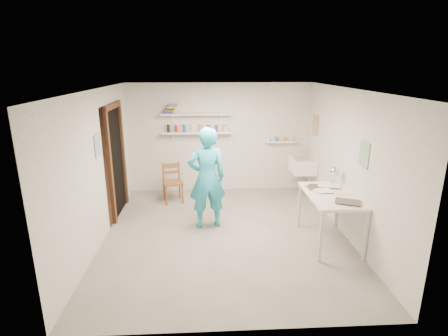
{
  "coord_description": "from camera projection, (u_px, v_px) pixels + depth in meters",
  "views": [
    {
      "loc": [
        -0.31,
        -5.35,
        2.74
      ],
      "look_at": [
        0.0,
        0.4,
        1.05
      ],
      "focal_mm": 28.0,
      "sensor_mm": 36.0,
      "label": 1
    }
  ],
  "objects": [
    {
      "name": "floor",
      "position": [
        225.0,
        235.0,
        5.92
      ],
      "size": [
        4.0,
        4.5,
        0.02
      ],
      "primitive_type": "cube",
      "color": "slate",
      "rests_on": "ground"
    },
    {
      "name": "ceiling",
      "position": [
        225.0,
        89.0,
        5.23
      ],
      "size": [
        4.0,
        4.5,
        0.02
      ],
      "primitive_type": "cube",
      "color": "silver",
      "rests_on": "wall_back"
    },
    {
      "name": "wall_back",
      "position": [
        219.0,
        138.0,
        7.74
      ],
      "size": [
        4.0,
        0.02,
        2.4
      ],
      "primitive_type": "cube",
      "color": "silver",
      "rests_on": "ground"
    },
    {
      "name": "wall_front",
      "position": [
        239.0,
        230.0,
        3.41
      ],
      "size": [
        4.0,
        0.02,
        2.4
      ],
      "primitive_type": "cube",
      "color": "silver",
      "rests_on": "ground"
    },
    {
      "name": "wall_left",
      "position": [
        98.0,
        168.0,
        5.47
      ],
      "size": [
        0.02,
        4.5,
        2.4
      ],
      "primitive_type": "cube",
      "color": "silver",
      "rests_on": "ground"
    },
    {
      "name": "wall_right",
      "position": [
        348.0,
        164.0,
        5.68
      ],
      "size": [
        0.02,
        4.5,
        2.4
      ],
      "primitive_type": "cube",
      "color": "silver",
      "rests_on": "ground"
    },
    {
      "name": "doorway_recess",
      "position": [
        116.0,
        162.0,
        6.53
      ],
      "size": [
        0.02,
        0.9,
        2.0
      ],
      "primitive_type": "cube",
      "color": "black",
      "rests_on": "wall_left"
    },
    {
      "name": "corridor_box",
      "position": [
        77.0,
        160.0,
        6.48
      ],
      "size": [
        1.4,
        1.5,
        2.1
      ],
      "primitive_type": "cube",
      "color": "brown",
      "rests_on": "ground"
    },
    {
      "name": "door_lintel",
      "position": [
        112.0,
        106.0,
        6.24
      ],
      "size": [
        0.06,
        1.05,
        0.1
      ],
      "primitive_type": "cube",
      "color": "brown",
      "rests_on": "wall_left"
    },
    {
      "name": "door_jamb_near",
      "position": [
        110.0,
        170.0,
        6.06
      ],
      "size": [
        0.06,
        0.1,
        2.0
      ],
      "primitive_type": "cube",
      "color": "brown",
      "rests_on": "ground"
    },
    {
      "name": "door_jamb_far",
      "position": [
        123.0,
        156.0,
        7.01
      ],
      "size": [
        0.06,
        0.1,
        2.0
      ],
      "primitive_type": "cube",
      "color": "brown",
      "rests_on": "ground"
    },
    {
      "name": "shelf_lower",
      "position": [
        197.0,
        133.0,
        7.55
      ],
      "size": [
        1.5,
        0.22,
        0.03
      ],
      "primitive_type": "cube",
      "color": "white",
      "rests_on": "wall_back"
    },
    {
      "name": "shelf_upper",
      "position": [
        196.0,
        114.0,
        7.44
      ],
      "size": [
        1.5,
        0.22,
        0.03
      ],
      "primitive_type": "cube",
      "color": "white",
      "rests_on": "wall_back"
    },
    {
      "name": "ledge_shelf",
      "position": [
        280.0,
        142.0,
        7.75
      ],
      "size": [
        0.7,
        0.14,
        0.03
      ],
      "primitive_type": "cube",
      "color": "white",
      "rests_on": "wall_back"
    },
    {
      "name": "poster_left",
      "position": [
        98.0,
        145.0,
        5.42
      ],
      "size": [
        0.01,
        0.28,
        0.36
      ],
      "primitive_type": "cube",
      "color": "#334C7F",
      "rests_on": "wall_left"
    },
    {
      "name": "poster_right_a",
      "position": [
        315.0,
        125.0,
        7.3
      ],
      "size": [
        0.01,
        0.34,
        0.42
      ],
      "primitive_type": "cube",
      "color": "#995933",
      "rests_on": "wall_right"
    },
    {
      "name": "poster_right_b",
      "position": [
        364.0,
        155.0,
        5.07
      ],
      "size": [
        0.01,
        0.3,
        0.38
      ],
      "primitive_type": "cube",
      "color": "#3F724C",
      "rests_on": "wall_right"
    },
    {
      "name": "belfast_sink",
      "position": [
        303.0,
        165.0,
        7.44
      ],
      "size": [
        0.48,
        0.6,
        0.3
      ],
      "primitive_type": "cube",
      "color": "white",
      "rests_on": "wall_right"
    },
    {
      "name": "man",
      "position": [
        207.0,
        178.0,
        5.97
      ],
      "size": [
        0.72,
        0.54,
        1.78
      ],
      "primitive_type": "imported",
      "rotation": [
        0.0,
        0.0,
        3.33
      ],
      "color": "#28A9CC",
      "rests_on": "ground"
    },
    {
      "name": "wall_clock",
      "position": [
        209.0,
        158.0,
        6.1
      ],
      "size": [
        0.32,
        0.09,
        0.32
      ],
      "primitive_type": "cylinder",
      "rotation": [
        1.57,
        0.0,
        0.19
      ],
      "color": "beige",
      "rests_on": "man"
    },
    {
      "name": "wooden_chair",
      "position": [
        173.0,
        183.0,
        7.22
      ],
      "size": [
        0.47,
        0.46,
        0.84
      ],
      "primitive_type": "cube",
      "rotation": [
        0.0,
        0.0,
        0.25
      ],
      "color": "brown",
      "rests_on": "ground"
    },
    {
      "name": "work_table",
      "position": [
        330.0,
        218.0,
        5.54
      ],
      "size": [
        0.74,
        1.24,
        0.82
      ],
      "primitive_type": "cube",
      "color": "silver",
      "rests_on": "ground"
    },
    {
      "name": "desk_lamp",
      "position": [
        335.0,
        171.0,
        5.84
      ],
      "size": [
        0.15,
        0.15,
        0.15
      ],
      "primitive_type": "sphere",
      "color": "silver",
      "rests_on": "work_table"
    },
    {
      "name": "spray_cans",
      "position": [
        197.0,
        128.0,
        7.52
      ],
      "size": [
        1.29,
        0.06,
        0.17
      ],
      "color": "black",
      "rests_on": "shelf_lower"
    },
    {
      "name": "book_stack",
      "position": [
        171.0,
        109.0,
        7.38
      ],
      "size": [
        0.3,
        0.14,
        0.2
      ],
      "color": "red",
      "rests_on": "shelf_upper"
    },
    {
      "name": "ledge_pots",
      "position": [
        280.0,
        139.0,
        7.73
      ],
      "size": [
        0.48,
        0.07,
        0.09
      ],
      "color": "silver",
      "rests_on": "ledge_shelf"
    },
    {
      "name": "papers",
      "position": [
        332.0,
        193.0,
        5.41
      ],
      "size": [
        0.3,
        0.22,
        0.03
      ],
      "color": "silver",
      "rests_on": "work_table"
    }
  ]
}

